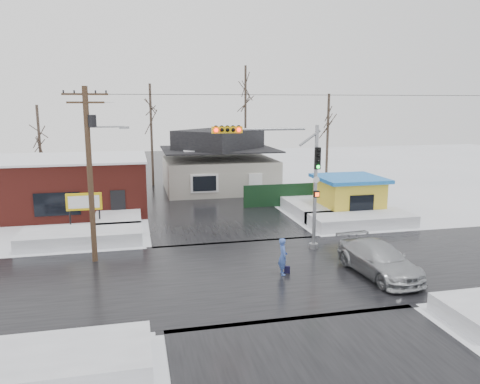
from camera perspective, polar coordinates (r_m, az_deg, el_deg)
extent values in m
plane|color=white|center=(23.30, 2.41, -9.75)|extent=(120.00, 120.00, 0.00)
cube|color=black|center=(23.29, 2.41, -9.73)|extent=(10.00, 120.00, 0.02)
cube|color=black|center=(23.29, 2.41, -9.73)|extent=(120.00, 10.00, 0.02)
cube|color=white|center=(29.27, -18.75, -5.18)|extent=(7.00, 3.00, 0.80)
cube|color=white|center=(32.63, 14.54, -3.32)|extent=(7.00, 3.00, 0.80)
cube|color=white|center=(16.39, -23.75, -18.75)|extent=(7.00, 3.00, 0.70)
cube|color=white|center=(33.95, -14.57, -2.77)|extent=(3.00, 8.00, 0.80)
cube|color=white|center=(36.26, 8.12, -1.66)|extent=(3.00, 8.00, 0.80)
cylinder|color=gray|center=(26.36, 9.16, 0.46)|extent=(0.20, 0.20, 7.00)
cylinder|color=gray|center=(27.16, 8.95, -6.51)|extent=(0.50, 0.50, 0.30)
cylinder|color=gray|center=(25.00, 2.94, 7.64)|extent=(4.60, 0.14, 0.14)
cube|color=gold|center=(24.54, -1.60, 7.59)|extent=(1.60, 0.28, 0.35)
sphere|color=#FF0C0C|center=(24.27, -2.92, 7.54)|extent=(0.20, 0.20, 0.20)
sphere|color=#FF0C0C|center=(24.50, -0.14, 7.59)|extent=(0.20, 0.20, 0.20)
cube|color=black|center=(25.93, 9.44, 4.08)|extent=(0.30, 0.22, 1.20)
sphere|color=#0CE533|center=(25.86, 9.52, 3.05)|extent=(0.18, 0.18, 0.18)
cube|color=black|center=(26.24, 9.30, -0.26)|extent=(0.30, 0.20, 0.35)
cylinder|color=#382619|center=(24.90, -17.81, 1.80)|extent=(0.28, 0.28, 9.00)
cube|color=#382619|center=(24.63, -18.37, 11.26)|extent=(2.20, 0.10, 0.10)
cube|color=#382619|center=(24.62, -18.32, 10.33)|extent=(1.80, 0.10, 0.10)
cylinder|color=black|center=(24.62, -17.61, 8.27)|extent=(0.44, 0.44, 0.60)
cylinder|color=gray|center=(24.59, -16.05, 7.65)|extent=(1.80, 0.08, 0.08)
cube|color=gray|center=(24.56, -13.93, 7.63)|extent=(0.50, 0.22, 0.12)
cube|color=maroon|center=(37.90, -20.58, 0.75)|extent=(12.00, 8.00, 4.00)
cube|color=white|center=(37.62, -20.79, 3.83)|extent=(12.20, 8.20, 0.15)
cube|color=black|center=(34.10, -21.38, -1.40)|extent=(3.00, 0.08, 1.60)
cube|color=black|center=(33.78, -14.63, -1.62)|extent=(1.00, 0.08, 2.20)
cylinder|color=black|center=(31.65, -19.98, -3.14)|extent=(0.10, 0.10, 1.80)
cylinder|color=black|center=(31.47, -16.73, -3.02)|extent=(0.10, 0.10, 1.80)
cube|color=gold|center=(31.31, -18.48, -1.12)|extent=(2.20, 0.18, 1.10)
cube|color=white|center=(31.21, -18.50, -1.16)|extent=(1.90, 0.02, 0.80)
cube|color=#B0AC9F|center=(44.23, -2.57, 2.15)|extent=(10.00, 8.00, 3.00)
cube|color=black|center=(43.93, -2.60, 5.24)|extent=(10.40, 8.40, 0.12)
pyramid|color=black|center=(43.85, -2.61, 6.49)|extent=(9.00, 7.00, 1.80)
cube|color=maroon|center=(45.49, 1.16, 6.71)|extent=(0.70, 0.70, 1.40)
cube|color=white|center=(39.98, -4.35, 1.05)|extent=(2.40, 0.12, 1.60)
cube|color=yellow|center=(35.27, 13.11, -0.70)|extent=(4.00, 4.00, 2.60)
cube|color=#1755AF|center=(35.01, 13.21, 1.62)|extent=(4.60, 4.60, 0.25)
cube|color=black|center=(33.50, 14.62, -1.38)|extent=(1.80, 0.06, 1.20)
cube|color=black|center=(37.83, 6.35, -0.33)|extent=(8.00, 0.12, 1.80)
cylinder|color=#332821|center=(47.17, -10.73, 6.79)|extent=(0.24, 0.24, 10.00)
cylinder|color=#332821|center=(50.47, 0.67, 8.37)|extent=(0.24, 0.24, 12.00)
cylinder|color=#332821|center=(44.87, 10.60, 5.96)|extent=(0.24, 0.24, 9.00)
cylinder|color=#332821|center=(45.96, -23.18, 4.75)|extent=(0.24, 0.24, 8.00)
imported|color=#3F5DB2|center=(22.79, 5.24, -7.86)|extent=(0.50, 0.70, 1.81)
imported|color=#A7AAAE|center=(23.64, 16.58, -7.94)|extent=(2.61, 5.44, 1.53)
cube|color=black|center=(23.19, 5.76, -9.44)|extent=(0.30, 0.21, 0.35)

